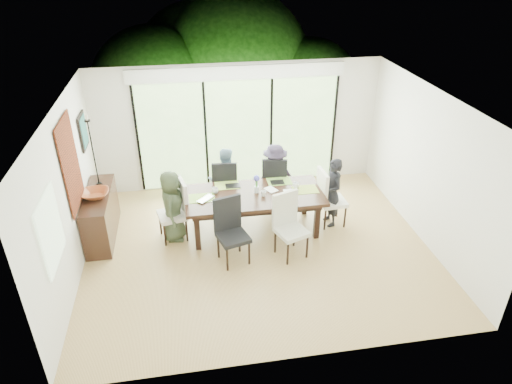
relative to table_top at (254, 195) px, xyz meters
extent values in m
cube|color=olive|center=(-0.02, -0.57, -0.76)|extent=(6.00, 5.00, 0.01)
cube|color=white|center=(-0.02, -0.57, 1.95)|extent=(6.00, 5.00, 0.01)
cube|color=silver|center=(-0.02, 1.94, 0.60)|extent=(6.00, 0.02, 2.70)
cube|color=beige|center=(-0.02, -3.08, 0.60)|extent=(6.00, 0.02, 2.70)
cube|color=silver|center=(-3.03, -0.57, 0.60)|extent=(0.02, 5.00, 2.70)
cube|color=silver|center=(2.99, -0.57, 0.60)|extent=(0.02, 5.00, 2.70)
cube|color=#598C3F|center=(-0.02, 1.90, 0.45)|extent=(4.20, 0.02, 2.30)
cube|color=white|center=(-0.02, 1.89, 1.75)|extent=(4.40, 0.06, 0.28)
cube|color=black|center=(-2.12, 1.89, 0.45)|extent=(0.05, 0.04, 2.30)
cube|color=black|center=(-0.72, 1.89, 0.45)|extent=(0.05, 0.04, 2.30)
cube|color=black|center=(0.68, 1.89, 0.45)|extent=(0.05, 0.04, 2.30)
cube|color=black|center=(2.08, 1.89, 0.45)|extent=(0.05, 0.04, 2.30)
cube|color=#8CAD7F|center=(-2.99, -1.77, 0.75)|extent=(0.02, 0.90, 1.00)
cube|color=brown|center=(-0.02, 2.83, -0.80)|extent=(6.00, 1.80, 0.10)
cube|color=brown|center=(-0.02, 3.63, -0.20)|extent=(6.00, 0.08, 0.06)
sphere|color=#14380F|center=(-1.82, 4.63, 0.69)|extent=(3.20, 3.20, 3.20)
sphere|color=#14380F|center=(0.38, 5.23, 1.05)|extent=(4.00, 4.00, 4.00)
sphere|color=#14380F|center=(2.18, 4.43, 0.51)|extent=(2.80, 2.80, 2.80)
sphere|color=#14380F|center=(-0.62, 5.93, 0.87)|extent=(3.60, 3.60, 3.60)
cube|color=black|center=(0.00, 0.00, 0.00)|extent=(2.51, 1.15, 0.06)
cube|color=black|center=(0.00, 0.00, -0.09)|extent=(2.30, 0.94, 0.10)
cube|color=black|center=(-1.08, -0.43, -0.39)|extent=(0.09, 0.09, 0.72)
cube|color=black|center=(1.08, -0.43, -0.39)|extent=(0.09, 0.09, 0.72)
cube|color=black|center=(-1.08, 0.43, -0.39)|extent=(0.09, 0.09, 0.72)
cube|color=black|center=(1.08, 0.43, -0.39)|extent=(0.09, 0.09, 0.72)
imported|color=#3B472F|center=(-1.48, 0.00, -0.08)|extent=(0.51, 0.69, 1.35)
imported|color=black|center=(1.48, 0.00, -0.08)|extent=(0.48, 0.68, 1.35)
imported|color=#7494A8|center=(-0.45, 0.83, -0.08)|extent=(0.64, 0.41, 1.35)
imported|color=#292131|center=(0.55, 0.83, -0.08)|extent=(0.68, 0.48, 1.35)
cube|color=#7BA53B|center=(-0.95, 0.00, 0.03)|extent=(0.46, 0.33, 0.01)
cube|color=olive|center=(0.95, 0.00, 0.03)|extent=(0.46, 0.33, 0.01)
cube|color=#9EC546|center=(-0.45, 0.40, 0.03)|extent=(0.46, 0.33, 0.01)
cube|color=#73A33A|center=(0.55, 0.40, 0.03)|extent=(0.46, 0.33, 0.01)
cube|color=white|center=(-0.55, -0.30, 0.03)|extent=(0.46, 0.33, 0.01)
cube|color=black|center=(-0.35, 0.35, 0.04)|extent=(0.27, 0.19, 0.01)
cube|color=black|center=(0.50, 0.35, 0.04)|extent=(0.25, 0.18, 0.01)
cube|color=white|center=(0.70, -0.05, 0.03)|extent=(0.31, 0.23, 0.00)
cube|color=white|center=(-0.55, -0.30, 0.05)|extent=(0.27, 0.27, 0.03)
cube|color=#D26218|center=(-0.55, -0.30, 0.07)|extent=(0.21, 0.21, 0.01)
cylinder|color=silver|center=(0.05, 0.05, 0.09)|extent=(0.08, 0.08, 0.13)
cylinder|color=#337226|center=(0.05, 0.05, 0.22)|extent=(0.04, 0.04, 0.17)
sphere|color=#5251CC|center=(0.05, 0.05, 0.32)|extent=(0.11, 0.11, 0.11)
imported|color=silver|center=(-0.85, -0.10, 0.04)|extent=(0.40, 0.40, 0.03)
imported|color=white|center=(-0.70, 0.15, 0.08)|extent=(0.18, 0.18, 0.10)
imported|color=white|center=(0.15, -0.10, 0.08)|extent=(0.13, 0.13, 0.10)
imported|color=white|center=(0.80, 0.10, 0.08)|extent=(0.16, 0.16, 0.10)
imported|color=white|center=(0.25, 0.05, 0.04)|extent=(0.26, 0.29, 0.02)
cube|color=black|center=(-2.78, 0.29, -0.31)|extent=(0.44, 1.56, 0.88)
imported|color=brown|center=(-2.78, 0.19, 0.18)|extent=(0.47, 0.47, 0.11)
cylinder|color=black|center=(-2.78, 0.64, 0.15)|extent=(0.10, 0.10, 0.04)
cylinder|color=black|center=(-2.78, 0.64, 0.76)|extent=(0.02, 0.02, 1.22)
cylinder|color=black|center=(-2.78, 0.64, 1.37)|extent=(0.10, 0.10, 0.03)
cylinder|color=silver|center=(-2.78, 0.64, 1.43)|extent=(0.04, 0.04, 0.10)
cube|color=maroon|center=(-2.99, -0.17, 0.95)|extent=(0.02, 1.00, 1.50)
cube|color=black|center=(-2.99, 1.13, 1.00)|extent=(0.03, 0.55, 0.65)
cube|color=#184E4C|center=(-2.97, 1.13, 1.00)|extent=(0.01, 0.45, 0.55)
camera|label=1|loc=(-1.16, -7.11, 4.10)|focal=32.00mm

